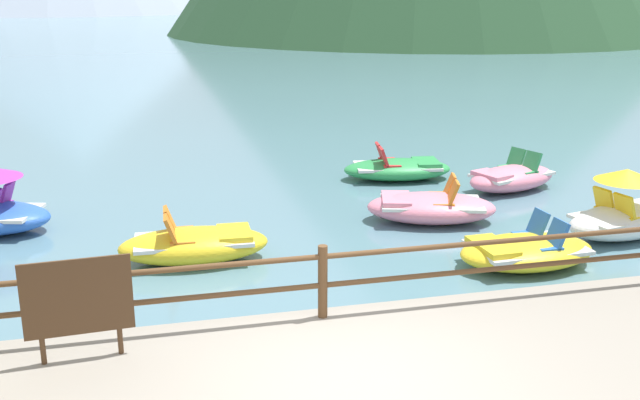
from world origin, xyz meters
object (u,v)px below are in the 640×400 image
sign_board (78,299)px  pedal_boat_4 (195,244)px  pedal_boat_2 (398,169)px  pedal_boat_5 (526,251)px  pedal_boat_7 (511,177)px  pedal_boat_3 (627,215)px  pedal_boat_1 (431,207)px

sign_board → pedal_boat_4: bearing=68.3°
pedal_boat_2 → pedal_boat_4: bearing=-139.6°
pedal_boat_5 → pedal_boat_7: size_ratio=0.92×
pedal_boat_3 → sign_board: bearing=-160.6°
pedal_boat_5 → pedal_boat_4: bearing=164.2°
pedal_boat_7 → pedal_boat_3: bearing=-81.4°
pedal_boat_1 → pedal_boat_3: (3.13, -1.67, 0.13)m
sign_board → pedal_boat_4: sign_board is taller
pedal_boat_2 → pedal_boat_5: (0.17, -5.78, -0.00)m
pedal_boat_1 → pedal_boat_7: pedal_boat_1 is taller
sign_board → pedal_boat_1: bearing=38.8°
pedal_boat_1 → pedal_boat_7: size_ratio=1.07×
pedal_boat_4 → pedal_boat_2: bearing=40.4°
sign_board → pedal_boat_3: bearing=19.4°
pedal_boat_3 → pedal_boat_5: bearing=-160.4°
pedal_boat_3 → pedal_boat_2: bearing=118.5°
sign_board → pedal_boat_7: size_ratio=0.46×
pedal_boat_4 → pedal_boat_5: bearing=-15.8°
pedal_boat_1 → pedal_boat_2: 3.25m
pedal_boat_1 → pedal_boat_4: pedal_boat_4 is taller
sign_board → pedal_boat_4: size_ratio=0.48×
pedal_boat_4 → pedal_boat_5: size_ratio=1.06×
sign_board → pedal_boat_4: (1.53, 3.84, -0.84)m
pedal_boat_2 → pedal_boat_3: (2.66, -4.89, 0.16)m
pedal_boat_2 → pedal_boat_7: bearing=-34.8°
pedal_boat_4 → pedal_boat_1: bearing=13.3°
sign_board → pedal_boat_5: size_ratio=0.51×
pedal_boat_2 → pedal_boat_7: (2.15, -1.49, 0.03)m
pedal_boat_1 → pedal_boat_3: 3.55m
sign_board → pedal_boat_5: 7.21m
sign_board → pedal_boat_3: 9.83m
pedal_boat_3 → pedal_boat_5: size_ratio=1.16×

